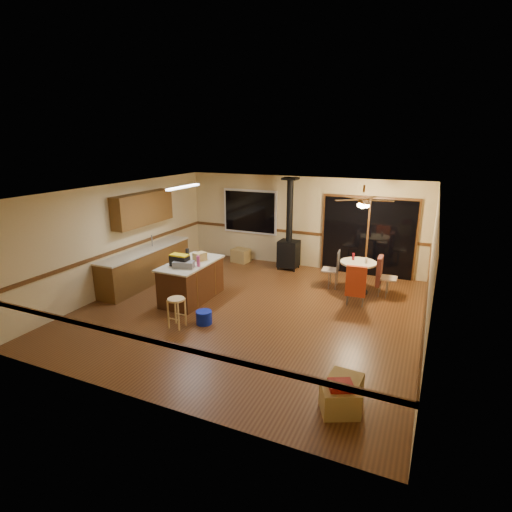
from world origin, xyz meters
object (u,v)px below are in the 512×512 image
Objects in this scene: wood_stove at (289,244)px; chair_left at (335,265)px; kitchen_island at (192,281)px; toolbox_black at (180,261)px; bar_stool at (177,313)px; box_under_window at (241,255)px; blue_bucket at (204,317)px; chair_right at (381,271)px; box_corner_a at (340,400)px; toolbox_grey at (184,264)px; box_corner_b at (345,387)px; chair_near at (356,281)px; dining_table at (358,272)px.

wood_stove is 1.81m from chair_left.
kitchen_island is 0.65m from toolbox_black.
toolbox_black is 0.69× the size of bar_stool.
bar_stool reaches higher than box_under_window.
wood_stove is 4.48m from bar_stool.
toolbox_black is 1.50m from blue_bucket.
wood_stove is at bearing 79.88° from bar_stool.
box_corner_a is (0.09, -4.66, -0.41)m from chair_right.
toolbox_grey is 0.97× the size of box_corner_b.
wood_stove is at bearing 84.72° from blue_bucket.
chair_left is at bearing 125.56° from chair_near.
blue_bucket is 3.41m from chair_near.
toolbox_grey reaches higher than chair_right.
chair_right is at bearing -14.05° from box_under_window.
chair_near is at bearing -82.58° from dining_table.
toolbox_black is at bearing 145.63° from blue_bucket.
bar_stool is (-0.78, -4.39, -0.42)m from wood_stove.
kitchen_island is 3.26× the size of chair_left.
bar_stool is 4.84m from chair_right.
wood_stove is 6.02m from box_corner_b.
dining_table is (3.37, 2.38, -0.44)m from toolbox_grey.
wood_stove is 5.51× the size of box_corner_b.
toolbox_black is at bearing -146.54° from dining_table.
chair_near is (3.03, 2.46, 0.29)m from bar_stool.
chair_near is (2.25, -1.93, -0.13)m from wood_stove.
toolbox_grey is 4.63m from box_corner_a.
chair_right is 4.68m from box_corner_a.
blue_bucket is 3.51m from box_corner_a.
kitchen_island is 3.67× the size of box_corner_b.
kitchen_island is at bearing 110.97° from bar_stool.
dining_table is 1.89× the size of box_corner_b.
kitchen_island is at bearing -143.39° from chair_left.
blue_bucket is (0.41, 0.34, -0.17)m from bar_stool.
kitchen_island is 3.33m from wood_stove.
chair_right is (3.88, 2.43, -0.37)m from toolbox_grey.
toolbox_grey is at bearing 144.01° from blue_bucket.
toolbox_black is 4.79m from box_corner_a.
wood_stove is 1.64m from box_under_window.
dining_table is at bearing -26.19° from wood_stove.
box_corner_a reaches higher than blue_bucket.
box_under_window is (-4.20, 1.05, -0.39)m from chair_right.
box_corner_b is at bearing -81.67° from chair_near.
bar_stool is 1.33× the size of box_corner_b.
blue_bucket is at bearing -34.37° from toolbox_black.
chair_left is (2.91, 2.43, -0.43)m from toolbox_black.
toolbox_grey is 4.60m from chair_right.
box_under_window is 6.88m from box_corner_b.
blue_bucket is 3.37m from box_corner_b.
toolbox_black is 0.92× the size of box_corner_b.
box_under_window is at bearing 105.97° from blue_bucket.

